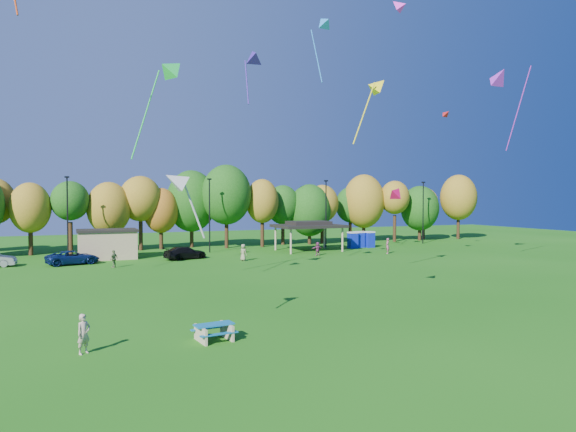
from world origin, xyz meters
name	(u,v)px	position (x,y,z in m)	size (l,w,h in m)	color
ground	(371,333)	(0.00, 0.00, 0.00)	(160.00, 160.00, 0.00)	#19600F
tree_line	(176,204)	(-1.03, 45.51, 5.91)	(93.57, 10.55, 11.15)	black
lamp_posts	(210,213)	(2.00, 40.00, 4.90)	(64.50, 0.25, 9.09)	black
utility_building	(107,244)	(-10.00, 38.00, 1.64)	(6.30, 4.30, 3.25)	tan
pavilion	(309,225)	(14.00, 37.00, 3.23)	(8.20, 6.20, 3.77)	tan
porta_potties	(361,240)	(22.24, 38.05, 1.10)	(3.75, 1.64, 2.18)	#0D21B3
picnic_table	(214,331)	(-7.49, 1.73, 0.46)	(2.00, 1.72, 0.79)	tan
kite_flyer	(84,334)	(-13.16, 1.88, 0.86)	(0.63, 0.41, 1.72)	tan
car_c	(73,258)	(-13.53, 34.12, 0.70)	(2.33, 5.06, 1.41)	navy
car_d	(185,253)	(-2.17, 34.25, 0.69)	(1.95, 4.79, 1.39)	black
far_person_1	(114,259)	(-9.89, 30.14, 0.85)	(1.00, 0.42, 1.70)	#6B7D4C
far_person_2	(318,249)	(12.75, 31.89, 0.78)	(1.45, 0.46, 1.56)	#903C6D
far_person_4	(387,246)	(21.39, 30.41, 0.93)	(0.68, 0.45, 1.86)	#B0536C
far_person_5	(243,252)	(3.18, 30.30, 0.90)	(0.88, 0.57, 1.79)	#89895E
kite_1	(397,192)	(6.55, 7.31, 7.08)	(1.60, 1.45, 1.31)	#C60B45
kite_2	(379,86)	(8.37, 12.38, 15.30)	(3.38, 1.63, 5.52)	yellow
kite_4	(500,77)	(25.36, 17.10, 18.59)	(1.92, 5.09, 8.64)	#B628D8
kite_6	(323,23)	(8.73, 22.64, 23.36)	(1.58, 3.87, 6.48)	#2383E0
kite_7	(447,113)	(26.51, 26.18, 16.46)	(1.02, 1.24, 1.16)	red
kite_9	(253,56)	(-0.31, 16.77, 17.77)	(1.64, 2.95, 4.64)	#371B97
kite_11	(174,69)	(-6.81, 15.17, 15.75)	(4.29, 2.79, 7.52)	#1CD744
kite_13	(175,181)	(-9.03, 2.93, 7.47)	(2.18, 1.13, 3.50)	#B0B0B0
kite_15	(397,5)	(11.59, 14.69, 22.72)	(1.80, 1.87, 1.49)	#FF2AD8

